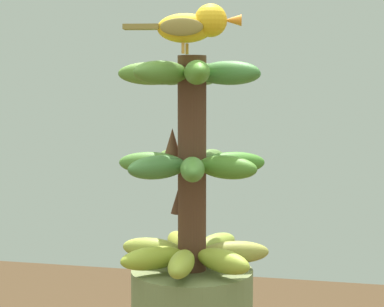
% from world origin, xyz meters
% --- Properties ---
extents(banana_bunch, '(0.26, 0.26, 0.36)m').
position_xyz_m(banana_bunch, '(0.00, -0.00, 1.33)').
color(banana_bunch, '#4C2D1E').
rests_on(banana_bunch, banana_tree).
extents(perched_bird, '(0.18, 0.06, 0.08)m').
position_xyz_m(perched_bird, '(-0.01, 0.05, 1.55)').
color(perched_bird, '#C68933').
rests_on(perched_bird, banana_bunch).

